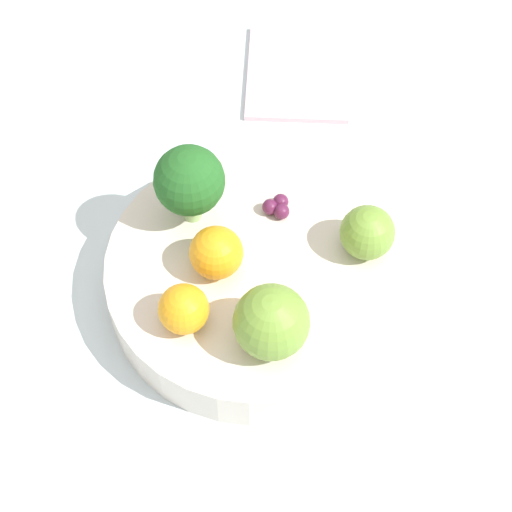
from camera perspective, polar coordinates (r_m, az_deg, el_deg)
ground_plane at (r=0.78m, az=0.00°, el=-3.05°), size 6.00×6.00×0.00m
table_surface at (r=0.77m, az=0.00°, el=-2.67°), size 1.20×1.20×0.02m
bowl at (r=0.74m, az=0.00°, el=-1.38°), size 0.26×0.26×0.04m
broccoli at (r=0.72m, az=-4.47°, el=4.99°), size 0.06×0.06×0.08m
apple_red at (r=0.66m, az=0.85°, el=-4.45°), size 0.06×0.06×0.06m
apple_green at (r=0.72m, az=7.49°, el=1.37°), size 0.05×0.05×0.05m
orange_front at (r=0.71m, az=-2.69°, el=0.40°), size 0.05×0.05×0.05m
orange_back at (r=0.68m, az=-4.85°, el=-3.55°), size 0.04×0.04×0.04m
grape_cluster at (r=0.75m, az=1.43°, el=3.31°), size 0.02×0.02×0.01m
napkin at (r=0.93m, az=2.79°, el=12.08°), size 0.13×0.16×0.01m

